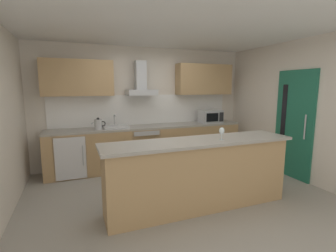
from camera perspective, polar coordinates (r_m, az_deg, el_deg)
name	(u,v)px	position (r m, az deg, el deg)	size (l,w,h in m)	color
ground	(177,193)	(4.25, 1.98, -15.26)	(5.79, 4.66, 0.02)	gray
ceiling	(177,28)	(3.97, 2.21, 21.73)	(5.79, 4.66, 0.02)	white
wall_back	(144,106)	(5.68, -5.49, 4.59)	(5.79, 0.12, 2.60)	silver
wall_right	(293,110)	(5.36, 27.03, 3.37)	(0.12, 4.66, 2.60)	silver
backsplash_tile	(145,110)	(5.61, -5.28, 3.82)	(4.07, 0.02, 0.66)	white
counter_back	(150,146)	(5.45, -4.27, -4.65)	(4.22, 0.60, 0.90)	tan
counter_island	(199,174)	(3.63, 7.15, -10.91)	(2.77, 0.64, 1.00)	tan
upper_cabinets	(147,79)	(5.44, -4.92, 10.83)	(4.16, 0.32, 0.70)	tan
side_door	(294,125)	(5.26, 27.11, 0.29)	(0.08, 0.85, 2.05)	#1E664C
oven	(143,146)	(5.38, -5.70, -4.73)	(0.60, 0.62, 0.80)	slate
refrigerator	(71,155)	(5.21, -21.60, -6.21)	(0.58, 0.60, 0.85)	white
microwave	(210,116)	(5.89, 9.81, 2.22)	(0.50, 0.38, 0.30)	#B7BABC
sink	(116,127)	(5.18, -12.01, -0.14)	(0.50, 0.40, 0.26)	silver
kettle	(98,124)	(5.08, -15.84, 0.41)	(0.29, 0.15, 0.24)	#B7BABC
range_hood	(141,85)	(5.35, -6.31, 9.53)	(0.62, 0.45, 0.72)	#B7BABC
wine_glass	(222,131)	(3.53, 12.34, -1.20)	(0.08, 0.08, 0.18)	silver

